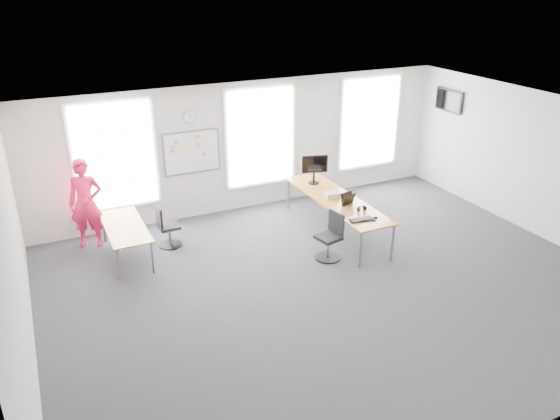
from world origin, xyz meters
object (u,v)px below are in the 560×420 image
chair_right (330,239)px  chair_left (167,229)px  desk_left (125,229)px  monitor (314,167)px  desk_right (336,201)px  keyboard (362,220)px  person (86,203)px  headphones (361,209)px

chair_right → chair_left: size_ratio=1.05×
desk_left → chair_left: (0.83, 0.11, -0.22)m
desk_left → monitor: bearing=2.5°
desk_right → keyboard: bearing=-95.8°
person → monitor: person is taller
desk_right → person: size_ratio=1.73×
keyboard → desk_left: bearing=167.4°
desk_right → chair_left: size_ratio=3.60×
monitor → headphones: bearing=-70.1°
chair_right → person: size_ratio=0.51×
person → headphones: size_ratio=9.91×
person → headphones: bearing=-7.8°
desk_left → headphones: headphones is taller
chair_right → desk_left: bearing=-127.7°
chair_left → monitor: size_ratio=1.35×
desk_right → person: bearing=161.5°
desk_left → keyboard: (4.18, -1.97, 0.18)m
desk_right → keyboard: size_ratio=6.45×
monitor → chair_right: bearing=-93.3°
chair_left → monitor: (3.46, 0.08, 0.79)m
desk_right → headphones: bearing=-81.4°
chair_left → chair_right: bearing=-125.3°
monitor → person: bearing=-171.6°
keyboard → monitor: monitor is taller
chair_right → chair_left: 3.35m
chair_right → person: bearing=-133.5°
chair_right → monitor: monitor is taller
desk_right → chair_right: bearing=-125.5°
desk_right → desk_left: 4.37m
desk_left → chair_left: 0.87m
desk_right → person: (-4.87, 1.63, 0.20)m
chair_left → monitor: monitor is taller
chair_right → headphones: chair_right is taller
headphones → person: bearing=146.9°
person → chair_right: bearing=-13.6°
keyboard → headphones: headphones is taller
chair_right → keyboard: chair_right is taller
chair_left → keyboard: 3.96m
chair_left → desk_left: bearing=95.8°
desk_right → headphones: headphones is taller
monitor → desk_right: bearing=-73.9°
headphones → monitor: (-0.12, 1.77, 0.35)m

